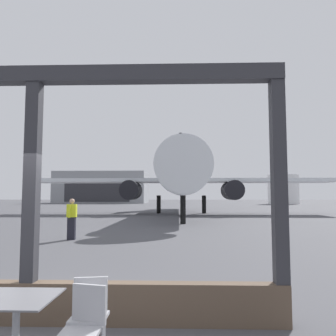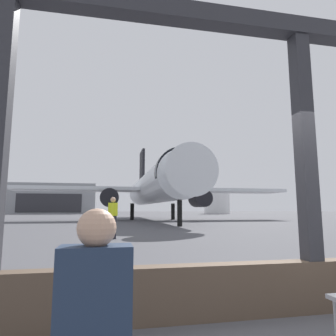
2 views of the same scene
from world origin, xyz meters
name	(u,v)px [view 1 (image 1 of 2)]	position (x,y,z in m)	size (l,w,h in m)	color
ground_plane	(162,210)	(0.00, 40.00, 0.00)	(220.00, 220.00, 0.00)	#4C4C51
window_frame	(30,227)	(0.00, 0.00, 1.39)	(7.61, 0.24, 3.85)	brown
dining_table	(16,325)	(0.42, -1.25, 0.45)	(0.83, 0.83, 0.74)	slate
cafe_chair_window_right	(85,321)	(1.21, -1.34, 0.53)	(0.46, 0.46, 0.89)	#B2B2B7
cafe_chair_aisle_left	(90,309)	(1.17, -1.00, 0.54)	(0.44, 0.44, 0.89)	#B2B2B7
airplane	(181,178)	(2.52, 29.44, 3.68)	(30.86, 31.36, 10.52)	silver
ground_crew_worker	(72,218)	(-2.35, 9.40, 0.90)	(0.40, 0.57, 1.74)	black
distant_hangar	(103,188)	(-17.25, 81.97, 3.91)	(22.41, 13.32, 7.83)	gray
fuel_storage_tank	(283,189)	(25.64, 71.48, 3.24)	(6.70, 6.70, 6.47)	white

